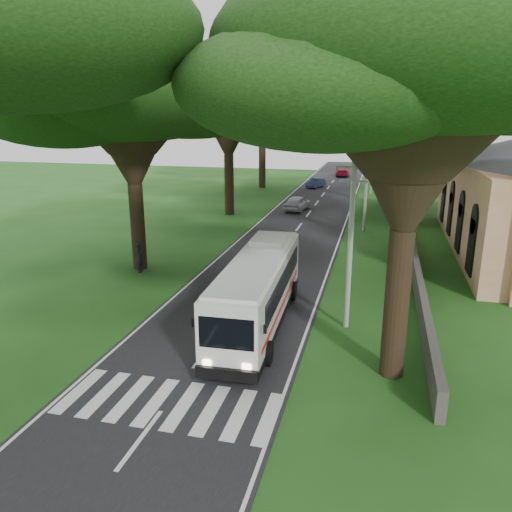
% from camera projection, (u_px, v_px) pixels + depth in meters
% --- Properties ---
extents(ground, '(140.00, 140.00, 0.00)m').
position_uv_depth(ground, '(188.00, 375.00, 19.03)').
color(ground, '#1B4A15').
rests_on(ground, ground).
extents(road, '(8.00, 120.00, 0.04)m').
position_uv_depth(road, '(297.00, 230.00, 42.31)').
color(road, black).
rests_on(road, ground).
extents(crosswalk, '(8.00, 3.00, 0.01)m').
position_uv_depth(crosswalk, '(167.00, 404.00, 17.17)').
color(crosswalk, silver).
rests_on(crosswalk, ground).
extents(property_wall, '(0.35, 50.00, 1.20)m').
position_uv_depth(property_wall, '(408.00, 232.00, 39.12)').
color(property_wall, '#383533').
rests_on(property_wall, ground).
extents(pole_near, '(1.60, 0.24, 8.00)m').
position_uv_depth(pole_near, '(350.00, 240.00, 22.17)').
color(pole_near, gray).
rests_on(pole_near, ground).
extents(pole_mid, '(1.60, 0.24, 8.00)m').
position_uv_depth(pole_mid, '(367.00, 181.00, 40.79)').
color(pole_mid, gray).
rests_on(pole_mid, ground).
extents(pole_far, '(1.60, 0.24, 8.00)m').
position_uv_depth(pole_far, '(372.00, 159.00, 59.42)').
color(pole_far, gray).
rests_on(pole_far, ground).
extents(tree_l_mida, '(14.90, 14.90, 14.13)m').
position_uv_depth(tree_l_mida, '(128.00, 90.00, 29.02)').
color(tree_l_mida, black).
rests_on(tree_l_mida, ground).
extents(tree_l_midb, '(13.24, 13.24, 14.54)m').
position_uv_depth(tree_l_midb, '(228.00, 90.00, 45.48)').
color(tree_l_midb, black).
rests_on(tree_l_midb, ground).
extents(tree_l_far, '(15.62, 15.62, 15.26)m').
position_uv_depth(tree_l_far, '(262.00, 93.00, 62.40)').
color(tree_l_far, black).
rests_on(tree_l_far, ground).
extents(tree_r_near, '(13.51, 13.51, 14.44)m').
position_uv_depth(tree_r_near, '(418.00, 55.00, 15.95)').
color(tree_r_near, black).
rests_on(tree_r_near, ground).
extents(tree_r_mida, '(15.20, 15.20, 16.26)m').
position_uv_depth(tree_r_mida, '(411.00, 59.00, 32.18)').
color(tree_r_mida, black).
rests_on(tree_r_mida, ground).
extents(tree_r_midb, '(15.01, 15.01, 13.84)m').
position_uv_depth(tree_r_midb, '(395.00, 102.00, 49.72)').
color(tree_r_midb, black).
rests_on(tree_r_midb, ground).
extents(tree_r_far, '(12.75, 12.75, 15.73)m').
position_uv_depth(tree_r_far, '(402.00, 87.00, 65.63)').
color(tree_r_far, black).
rests_on(tree_r_far, ground).
extents(coach_bus, '(2.94, 11.26, 3.30)m').
position_uv_depth(coach_bus, '(258.00, 289.00, 23.08)').
color(coach_bus, silver).
rests_on(coach_bus, ground).
extents(distant_car_a, '(2.35, 4.59, 1.50)m').
position_uv_depth(distant_car_a, '(297.00, 203.00, 50.32)').
color(distant_car_a, '#B3B4B8').
rests_on(distant_car_a, road).
extents(distant_car_b, '(2.35, 3.85, 1.20)m').
position_uv_depth(distant_car_b, '(316.00, 183.00, 65.42)').
color(distant_car_b, navy).
rests_on(distant_car_b, road).
extents(distant_car_c, '(2.46, 5.24, 1.48)m').
position_uv_depth(distant_car_c, '(342.00, 171.00, 76.87)').
color(distant_car_c, maroon).
rests_on(distant_car_c, road).
extents(pedestrian, '(0.63, 0.80, 1.94)m').
position_uv_depth(pedestrian, '(140.00, 257.00, 30.97)').
color(pedestrian, black).
rests_on(pedestrian, ground).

